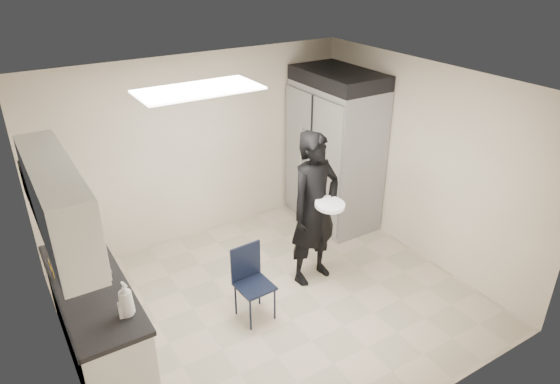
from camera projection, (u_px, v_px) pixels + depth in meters
floor at (274, 301)px, 5.98m from camera, size 4.50×4.50×0.00m
ceiling at (273, 87)px, 4.82m from camera, size 4.50×4.50×0.00m
back_wall at (199, 148)px, 6.91m from camera, size 4.50×0.00×4.50m
left_wall at (52, 270)px, 4.33m from camera, size 0.00×4.00×4.00m
right_wall at (421, 163)px, 6.46m from camera, size 0.00×4.00×4.00m
ceiling_panel at (199, 90)px, 4.85m from camera, size 1.20×0.60×0.02m
lower_counter at (98, 322)px, 5.01m from camera, size 0.60×1.90×0.86m
countertop at (90, 286)px, 4.81m from camera, size 0.64×1.95×0.05m
sink at (87, 273)px, 5.02m from camera, size 0.42×0.40×0.14m
faucet at (63, 267)px, 4.85m from camera, size 0.02×0.02×0.24m
upper_cabinets at (57, 203)px, 4.33m from camera, size 0.35×1.80×0.75m
towel_dispenser at (34, 179)px, 5.27m from camera, size 0.22×0.30×0.35m
notice_sticker_left at (53, 272)px, 4.44m from camera, size 0.00×0.12×0.07m
notice_sticker_right at (50, 265)px, 4.61m from camera, size 0.00×0.12×0.07m
commercial_fridge at (335, 155)px, 7.34m from camera, size 0.80×1.35×2.10m
fridge_compressor at (339, 78)px, 6.83m from camera, size 0.80×1.35×0.20m
folding_chair at (255, 286)px, 5.55m from camera, size 0.40×0.40×0.85m
man_tuxedo at (315, 209)px, 6.00m from camera, size 0.78×0.57×1.96m
bucket_lid at (330, 205)px, 5.75m from camera, size 0.39×0.39×0.04m
soap_bottle_a at (126, 299)px, 4.32m from camera, size 0.16×0.16×0.34m
soap_bottle_b at (123, 307)px, 4.34m from camera, size 0.10×0.10×0.19m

